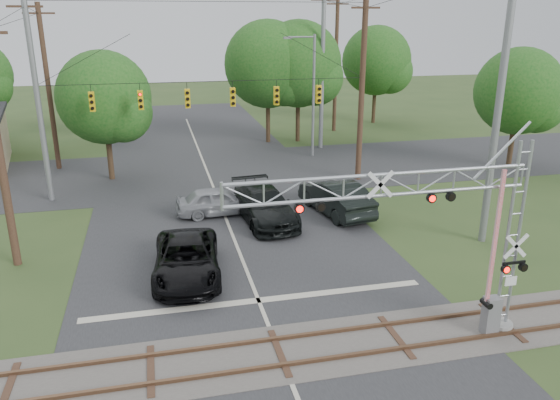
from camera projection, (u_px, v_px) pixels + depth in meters
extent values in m
plane|color=#314821|center=(295.00, 394.00, 15.51)|extent=(160.00, 160.00, 0.00)
cube|color=#2A2B2D|center=(240.00, 253.00, 24.74)|extent=(14.00, 90.00, 0.02)
cube|color=#2A2B2D|center=(207.00, 172.00, 37.65)|extent=(90.00, 12.00, 0.02)
cube|color=#48443F|center=(280.00, 353.00, 17.35)|extent=(90.00, 3.20, 0.05)
cube|color=brown|center=(285.00, 365.00, 16.66)|extent=(90.00, 0.12, 0.14)
cube|color=brown|center=(275.00, 339.00, 17.99)|extent=(90.00, 0.12, 0.14)
cylinder|color=gray|center=(500.00, 325.00, 18.70)|extent=(0.83, 0.83, 0.28)
cube|color=silver|center=(511.00, 281.00, 17.85)|extent=(0.41, 0.03, 0.32)
cube|color=slate|center=(491.00, 316.00, 18.23)|extent=(0.50, 0.41, 1.38)
cube|color=red|center=(495.00, 239.00, 17.29)|extent=(0.13, 0.08, 4.59)
cylinder|color=gray|center=(38.00, 101.00, 30.08)|extent=(0.32, 0.32, 11.50)
cylinder|color=#3D241C|center=(362.00, 91.00, 34.18)|extent=(0.36, 0.36, 11.50)
cylinder|color=black|center=(210.00, 81.00, 31.86)|extent=(19.00, 0.03, 0.03)
cube|color=yellow|center=(92.00, 102.00, 30.72)|extent=(0.30, 0.30, 1.10)
cube|color=yellow|center=(141.00, 100.00, 31.30)|extent=(0.30, 0.30, 1.10)
cube|color=yellow|center=(188.00, 99.00, 31.88)|extent=(0.30, 0.30, 1.10)
cube|color=yellow|center=(233.00, 97.00, 32.45)|extent=(0.30, 0.30, 1.10)
cube|color=yellow|center=(276.00, 96.00, 33.03)|extent=(0.30, 0.30, 1.10)
cube|color=yellow|center=(318.00, 94.00, 33.60)|extent=(0.30, 0.30, 1.10)
imported|color=black|center=(187.00, 259.00, 22.28)|extent=(3.04, 5.87, 1.58)
imported|color=black|center=(264.00, 205.00, 28.39)|extent=(2.99, 6.19, 1.74)
imported|color=#919398|center=(218.00, 201.00, 29.38)|extent=(4.59, 2.09, 1.53)
imported|color=black|center=(336.00, 197.00, 29.53)|extent=(2.92, 5.80, 1.83)
cylinder|color=gray|center=(313.00, 97.00, 40.60)|extent=(0.20, 0.20, 9.01)
cylinder|color=gray|center=(301.00, 37.00, 39.01)|extent=(2.00, 0.12, 0.12)
cube|color=slate|center=(288.00, 38.00, 38.81)|extent=(0.60, 0.25, 0.15)
cylinder|color=#3D241C|center=(49.00, 89.00, 36.80)|extent=(0.34, 0.34, 11.11)
cube|color=#3D241C|center=(39.00, 13.00, 35.25)|extent=(2.00, 0.12, 0.12)
cylinder|color=gray|center=(322.00, 72.00, 42.64)|extent=(0.34, 0.34, 12.09)
cube|color=#3D241C|center=(324.00, 0.00, 40.94)|extent=(2.00, 0.12, 0.12)
cylinder|color=gray|center=(499.00, 105.00, 24.09)|extent=(0.34, 0.34, 12.97)
cylinder|color=#3D241C|center=(336.00, 66.00, 49.46)|extent=(0.34, 0.34, 11.95)
cube|color=#3D241C|center=(338.00, 4.00, 47.78)|extent=(2.00, 0.12, 0.12)
cylinder|color=#3C2B1B|center=(105.00, 119.00, 47.59)|extent=(0.36, 0.36, 3.44)
sphere|color=#164F17|center=(101.00, 83.00, 46.59)|extent=(5.32, 5.32, 5.32)
cylinder|color=#3C2B1B|center=(109.00, 151.00, 35.44)|extent=(0.36, 0.36, 3.81)
sphere|color=#164F17|center=(104.00, 97.00, 34.33)|extent=(5.88, 5.88, 5.88)
cylinder|color=#3C2B1B|center=(268.00, 115.00, 45.98)|extent=(0.36, 0.36, 4.61)
sphere|color=#164F17|center=(268.00, 64.00, 44.64)|extent=(7.13, 7.13, 7.13)
cylinder|color=#3C2B1B|center=(298.00, 114.00, 46.34)|extent=(0.36, 0.36, 4.60)
sphere|color=#164F17|center=(298.00, 64.00, 45.00)|extent=(7.11, 7.11, 7.11)
cylinder|color=#3C2B1B|center=(374.00, 101.00, 54.58)|extent=(0.36, 0.36, 4.34)
sphere|color=#164F17|center=(376.00, 61.00, 53.32)|extent=(6.71, 6.71, 6.71)
cylinder|color=#3C2B1B|center=(512.00, 141.00, 38.25)|extent=(0.36, 0.36, 3.82)
sphere|color=#164F17|center=(519.00, 91.00, 37.15)|extent=(5.90, 5.90, 5.90)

